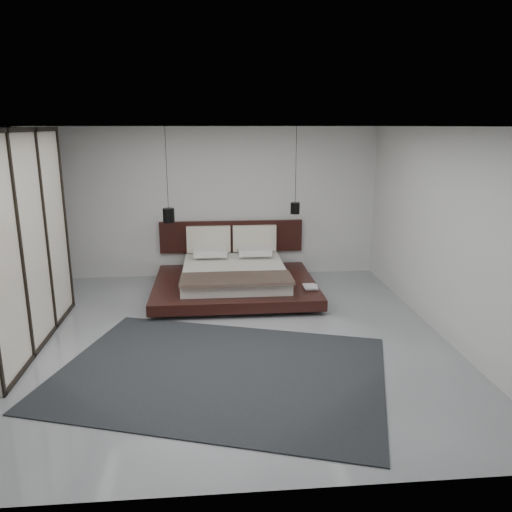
{
  "coord_description": "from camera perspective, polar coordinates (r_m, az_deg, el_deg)",
  "views": [
    {
      "loc": [
        -0.11,
        -6.33,
        2.81
      ],
      "look_at": [
        0.56,
        1.2,
        0.83
      ],
      "focal_mm": 35.0,
      "sensor_mm": 36.0,
      "label": 1
    }
  ],
  "objects": [
    {
      "name": "floor",
      "position": [
        6.93,
        -3.75,
        -9.27
      ],
      "size": [
        6.0,
        6.0,
        0.0
      ],
      "primitive_type": "plane",
      "color": "#92959A",
      "rests_on": "ground"
    },
    {
      "name": "ceiling",
      "position": [
        6.33,
        -4.19,
        14.56
      ],
      "size": [
        6.0,
        6.0,
        0.0
      ],
      "primitive_type": "plane",
      "rotation": [
        3.14,
        0.0,
        0.0
      ],
      "color": "white",
      "rests_on": "wall_back"
    },
    {
      "name": "wall_back",
      "position": [
        9.44,
        -4.36,
        6.05
      ],
      "size": [
        6.0,
        0.0,
        6.0
      ],
      "primitive_type": "plane",
      "rotation": [
        1.57,
        0.0,
        0.0
      ],
      "color": "silver",
      "rests_on": "floor"
    },
    {
      "name": "wall_front",
      "position": [
        3.62,
        -2.92,
        -8.27
      ],
      "size": [
        6.0,
        0.0,
        6.0
      ],
      "primitive_type": "plane",
      "rotation": [
        -1.57,
        0.0,
        0.0
      ],
      "color": "silver",
      "rests_on": "floor"
    },
    {
      "name": "wall_right",
      "position": [
        7.2,
        20.7,
        2.43
      ],
      "size": [
        0.0,
        6.0,
        6.0
      ],
      "primitive_type": "plane",
      "rotation": [
        1.57,
        0.0,
        -1.57
      ],
      "color": "silver",
      "rests_on": "floor"
    },
    {
      "name": "lattice_screen",
      "position": [
        9.35,
        -22.72,
        4.25
      ],
      "size": [
        0.05,
        0.9,
        2.6
      ],
      "primitive_type": "cube",
      "color": "black",
      "rests_on": "floor"
    },
    {
      "name": "bed",
      "position": [
        8.63,
        -2.5,
        -2.36
      ],
      "size": [
        2.7,
        2.36,
        1.06
      ],
      "color": "black",
      "rests_on": "floor"
    },
    {
      "name": "book_lower",
      "position": [
        8.15,
        5.55,
        -3.59
      ],
      "size": [
        0.24,
        0.31,
        0.03
      ],
      "primitive_type": "imported",
      "rotation": [
        0.0,
        0.0,
        -0.11
      ],
      "color": "#99724C",
      "rests_on": "bed"
    },
    {
      "name": "book_upper",
      "position": [
        8.11,
        5.46,
        -3.5
      ],
      "size": [
        0.21,
        0.28,
        0.02
      ],
      "primitive_type": "imported",
      "rotation": [
        0.0,
        0.0,
        -0.02
      ],
      "color": "#99724C",
      "rests_on": "book_lower"
    },
    {
      "name": "pendant_left",
      "position": [
        8.82,
        -9.95,
        4.62
      ],
      "size": [
        0.2,
        0.2,
        1.63
      ],
      "color": "black",
      "rests_on": "ceiling"
    },
    {
      "name": "pendant_right",
      "position": [
        8.9,
        4.49,
        5.53
      ],
      "size": [
        0.16,
        0.16,
        1.51
      ],
      "color": "black",
      "rests_on": "ceiling"
    },
    {
      "name": "wardrobe",
      "position": [
        7.03,
        -26.53,
        1.52
      ],
      "size": [
        0.67,
        2.84,
        2.79
      ],
      "color": "silver",
      "rests_on": "floor"
    },
    {
      "name": "rug",
      "position": [
        6.03,
        -4.05,
        -13.07
      ],
      "size": [
        4.38,
        3.68,
        0.02
      ],
      "primitive_type": "cube",
      "rotation": [
        0.0,
        0.0,
        -0.3
      ],
      "color": "black",
      "rests_on": "floor"
    }
  ]
}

